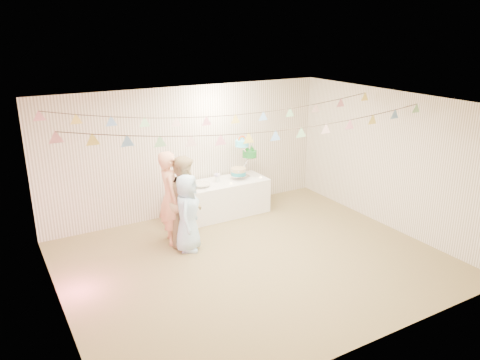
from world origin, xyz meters
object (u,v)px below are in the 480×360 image
cake_stand (244,156)px  person_adult_a (170,198)px  table (222,198)px  person_child (188,213)px  person_adult_b (186,200)px

cake_stand → person_adult_a: (-1.92, -0.72, -0.32)m
table → person_adult_a: 1.60m
person_adult_a → person_child: bearing=-152.0°
cake_stand → person_adult_a: size_ratio=0.49×
table → cake_stand: 0.98m
cake_stand → person_adult_b: 1.95m
person_adult_a → person_child: person_adult_a is taller
cake_stand → person_adult_a: bearing=-159.4°
person_child → person_adult_b: bearing=16.2°
person_adult_b → person_child: 0.31m
table → person_adult_b: size_ratio=1.17×
person_adult_b → person_child: bearing=-161.9°
table → person_adult_b: (-1.15, -0.83, 0.45)m
table → person_adult_b: 1.49m
table → person_child: person_child is taller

